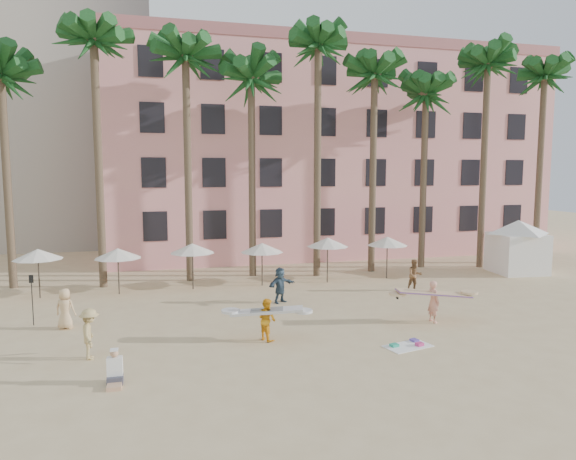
% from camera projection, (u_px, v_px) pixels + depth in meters
% --- Properties ---
extents(ground, '(120.00, 120.00, 0.00)m').
position_uv_depth(ground, '(360.00, 358.00, 18.36)').
color(ground, '#D1B789').
rests_on(ground, ground).
extents(pink_hotel, '(35.00, 14.00, 16.00)m').
position_uv_depth(pink_hotel, '(321.00, 156.00, 44.21)').
color(pink_hotel, '#FAA398').
rests_on(pink_hotel, ground).
extents(palm_row, '(44.40, 5.40, 16.30)m').
position_uv_depth(palm_row, '(277.00, 68.00, 31.45)').
color(palm_row, brown).
rests_on(palm_row, ground).
extents(umbrella_row, '(22.50, 2.70, 2.73)m').
position_uv_depth(umbrella_row, '(228.00, 248.00, 29.37)').
color(umbrella_row, '#332B23').
rests_on(umbrella_row, ground).
extents(cabana, '(4.95, 4.95, 3.50)m').
position_uv_depth(cabana, '(518.00, 242.00, 33.76)').
color(cabana, white).
rests_on(cabana, ground).
extents(beach_towel, '(1.99, 1.41, 0.14)m').
position_uv_depth(beach_towel, '(408.00, 345.00, 19.65)').
color(beach_towel, white).
rests_on(beach_towel, ground).
extents(carrier_yellow, '(3.36, 1.29, 1.87)m').
position_uv_depth(carrier_yellow, '(433.00, 299.00, 22.68)').
color(carrier_yellow, '#E0937E').
rests_on(carrier_yellow, ground).
extents(carrier_white, '(2.96, 1.45, 1.68)m').
position_uv_depth(carrier_white, '(267.00, 318.00, 20.26)').
color(carrier_white, '#F4A319').
rests_on(carrier_white, ground).
extents(beachgoers, '(18.73, 7.63, 1.83)m').
position_uv_depth(beachgoers, '(238.00, 297.00, 23.59)').
color(beachgoers, '#2F4353').
rests_on(beachgoers, ground).
extents(paddle, '(0.18, 0.04, 2.23)m').
position_uv_depth(paddle, '(32.00, 294.00, 22.15)').
color(paddle, black).
rests_on(paddle, ground).
extents(seated_man, '(0.49, 0.85, 1.10)m').
position_uv_depth(seated_man, '(115.00, 372.00, 16.08)').
color(seated_man, '#3F3F4C').
rests_on(seated_man, ground).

